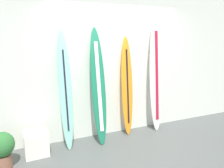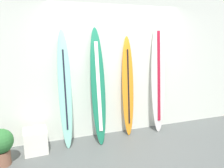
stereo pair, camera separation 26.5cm
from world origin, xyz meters
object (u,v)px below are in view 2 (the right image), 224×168
(surfboard_seafoam, at_px, (65,90))
(surfboard_ivory, at_px, (158,76))
(display_block_left, at_px, (36,141))
(surfboard_emerald, at_px, (98,86))
(potted_plant, at_px, (1,145))
(surfboard_sunset, at_px, (128,88))

(surfboard_seafoam, relative_size, surfboard_ivory, 0.90)
(surfboard_seafoam, bearing_deg, display_block_left, -171.54)
(surfboard_seafoam, height_order, surfboard_emerald, surfboard_emerald)
(surfboard_ivory, bearing_deg, potted_plant, -172.45)
(surfboard_sunset, bearing_deg, display_block_left, -174.81)
(surfboard_emerald, distance_m, surfboard_sunset, 0.65)
(surfboard_emerald, bearing_deg, surfboard_sunset, 9.66)
(surfboard_seafoam, xyz_separation_m, surfboard_ivory, (1.86, 0.05, 0.12))
(surfboard_emerald, distance_m, surfboard_ivory, 1.28)
(surfboard_emerald, relative_size, surfboard_sunset, 1.08)
(surfboard_sunset, xyz_separation_m, surfboard_ivory, (0.64, -0.03, 0.19))
(surfboard_seafoam, relative_size, display_block_left, 5.22)
(surfboard_emerald, bearing_deg, potted_plant, -169.25)
(potted_plant, bearing_deg, surfboard_sunset, 10.44)
(surfboard_seafoam, xyz_separation_m, surfboard_emerald, (0.58, -0.03, 0.02))
(surfboard_ivory, distance_m, display_block_left, 2.58)
(surfboard_sunset, bearing_deg, surfboard_ivory, -2.72)
(surfboard_emerald, xyz_separation_m, surfboard_ivory, (1.27, 0.08, 0.09))
(surfboard_sunset, bearing_deg, surfboard_seafoam, -176.26)
(surfboard_emerald, bearing_deg, surfboard_ivory, 3.44)
(surfboard_emerald, xyz_separation_m, potted_plant, (-1.61, -0.31, -0.71))
(display_block_left, relative_size, potted_plant, 0.68)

